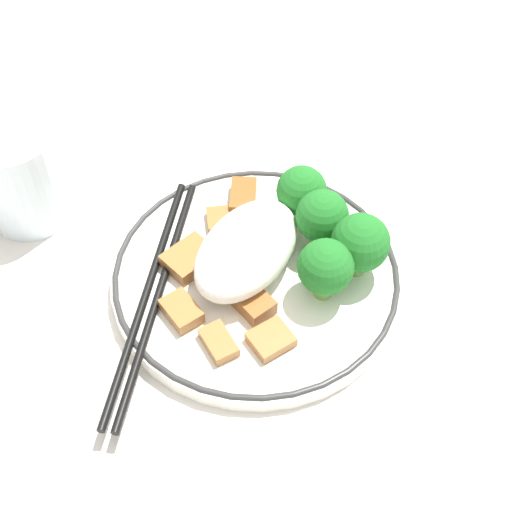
{
  "coord_description": "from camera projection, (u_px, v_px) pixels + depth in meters",
  "views": [
    {
      "loc": [
        0.29,
        0.18,
        0.46
      ],
      "look_at": [
        0.0,
        0.0,
        0.03
      ],
      "focal_mm": 50.0,
      "sensor_mm": 36.0,
      "label": 1
    }
  ],
  "objects": [
    {
      "name": "broccoli_back_center",
      "position": [
        360.0,
        243.0,
        0.53
      ],
      "size": [
        0.05,
        0.05,
        0.06
      ],
      "color": "#72AD4C",
      "rests_on": "plate"
    },
    {
      "name": "broccoli_back_left",
      "position": [
        325.0,
        268.0,
        0.52
      ],
      "size": [
        0.04,
        0.04,
        0.05
      ],
      "color": "#72AD4C",
      "rests_on": "plate"
    },
    {
      "name": "meat_near_front",
      "position": [
        243.0,
        197.0,
        0.6
      ],
      "size": [
        0.04,
        0.04,
        0.01
      ],
      "color": "brown",
      "rests_on": "plate"
    },
    {
      "name": "ground_plane",
      "position": [
        256.0,
        283.0,
        0.57
      ],
      "size": [
        3.0,
        3.0,
        0.0
      ],
      "primitive_type": "plane",
      "color": "silver"
    },
    {
      "name": "meat_mid_right",
      "position": [
        271.0,
        339.0,
        0.51
      ],
      "size": [
        0.04,
        0.04,
        0.01
      ],
      "color": "#9E6633",
      "rests_on": "plate"
    },
    {
      "name": "chopsticks",
      "position": [
        153.0,
        293.0,
        0.54
      ],
      "size": [
        0.22,
        0.1,
        0.01
      ],
      "color": "black",
      "rests_on": "plate"
    },
    {
      "name": "meat_mid_left",
      "position": [
        181.0,
        311.0,
        0.53
      ],
      "size": [
        0.03,
        0.04,
        0.01
      ],
      "color": "#9E6633",
      "rests_on": "plate"
    },
    {
      "name": "meat_near_left",
      "position": [
        189.0,
        258.0,
        0.56
      ],
      "size": [
        0.04,
        0.04,
        0.01
      ],
      "color": "#9E6633",
      "rests_on": "plate"
    },
    {
      "name": "drinking_glass",
      "position": [
        21.0,
        175.0,
        0.59
      ],
      "size": [
        0.07,
        0.07,
        0.09
      ],
      "color": "silver",
      "rests_on": "ground_plane"
    },
    {
      "name": "meat_near_right",
      "position": [
        252.0,
        301.0,
        0.53
      ],
      "size": [
        0.03,
        0.04,
        0.01
      ],
      "color": "brown",
      "rests_on": "plate"
    },
    {
      "name": "plate",
      "position": [
        256.0,
        276.0,
        0.56
      ],
      "size": [
        0.23,
        0.23,
        0.02
      ],
      "color": "white",
      "rests_on": "ground_plane"
    },
    {
      "name": "broccoli_back_right",
      "position": [
        322.0,
        217.0,
        0.55
      ],
      "size": [
        0.04,
        0.04,
        0.05
      ],
      "color": "#72AD4C",
      "rests_on": "plate"
    },
    {
      "name": "meat_near_back",
      "position": [
        219.0,
        220.0,
        0.59
      ],
      "size": [
        0.03,
        0.03,
        0.01
      ],
      "color": "#9E6633",
      "rests_on": "plate"
    },
    {
      "name": "rice_mound",
      "position": [
        243.0,
        254.0,
        0.54
      ],
      "size": [
        0.11,
        0.07,
        0.04
      ],
      "color": "white",
      "rests_on": "plate"
    },
    {
      "name": "meat_on_rice_edge",
      "position": [
        219.0,
        342.0,
        0.51
      ],
      "size": [
        0.03,
        0.04,
        0.01
      ],
      "color": "#9E6633",
      "rests_on": "plate"
    },
    {
      "name": "broccoli_mid_left",
      "position": [
        301.0,
        191.0,
        0.58
      ],
      "size": [
        0.04,
        0.04,
        0.05
      ],
      "color": "#72AD4C",
      "rests_on": "plate"
    }
  ]
}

